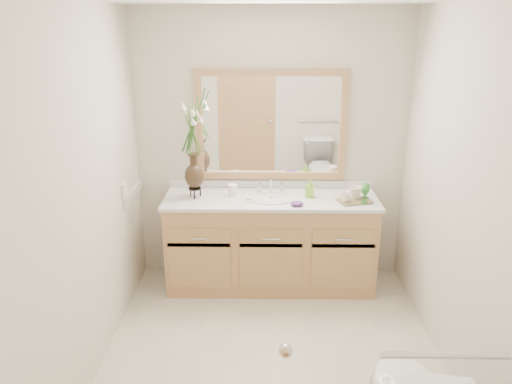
{
  "coord_description": "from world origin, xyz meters",
  "views": [
    {
      "loc": [
        -0.07,
        -3.03,
        2.28
      ],
      "look_at": [
        -0.12,
        0.65,
        1.01
      ],
      "focal_mm": 35.0,
      "sensor_mm": 36.0,
      "label": 1
    }
  ],
  "objects_px": {
    "soap_bottle": "(310,189)",
    "tray": "(354,201)",
    "flower_vase": "(193,135)",
    "tumbler": "(233,190)"
  },
  "relations": [
    {
      "from": "tumbler",
      "to": "tray",
      "type": "xyz_separation_m",
      "value": [
        1.03,
        -0.15,
        -0.04
      ]
    },
    {
      "from": "flower_vase",
      "to": "soap_bottle",
      "type": "relative_size",
      "value": 5.77
    },
    {
      "from": "tumbler",
      "to": "tray",
      "type": "distance_m",
      "value": 1.04
    },
    {
      "from": "flower_vase",
      "to": "tray",
      "type": "xyz_separation_m",
      "value": [
        1.36,
        -0.1,
        -0.54
      ]
    },
    {
      "from": "flower_vase",
      "to": "tray",
      "type": "height_order",
      "value": "flower_vase"
    },
    {
      "from": "soap_bottle",
      "to": "tray",
      "type": "distance_m",
      "value": 0.39
    },
    {
      "from": "flower_vase",
      "to": "tumbler",
      "type": "height_order",
      "value": "flower_vase"
    },
    {
      "from": "tray",
      "to": "flower_vase",
      "type": "bearing_deg",
      "value": 158.7
    },
    {
      "from": "flower_vase",
      "to": "soap_bottle",
      "type": "bearing_deg",
      "value": 0.84
    },
    {
      "from": "flower_vase",
      "to": "tray",
      "type": "relative_size",
      "value": 2.97
    }
  ]
}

